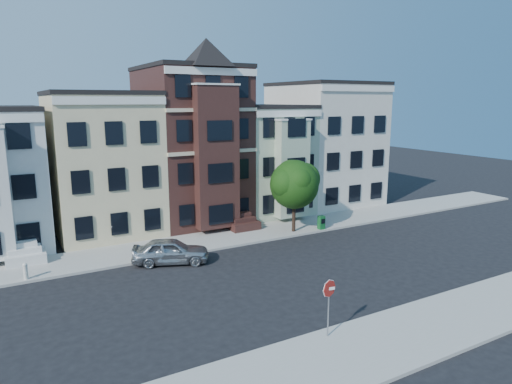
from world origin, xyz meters
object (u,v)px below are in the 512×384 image
street_tree (294,188)px  stop_sign (328,304)px  newspaper_box (321,222)px  fire_hydrant (26,273)px  parked_car (171,251)px

street_tree → stop_sign: 15.43m
newspaper_box → street_tree: bearing=167.8°
street_tree → newspaper_box: street_tree is taller
street_tree → fire_hydrant: (-17.82, -0.54, -2.91)m
street_tree → newspaper_box: bearing=-14.1°
newspaper_box → fire_hydrant: 19.96m
parked_car → stop_sign: 12.08m
newspaper_box → fire_hydrant: (-19.96, 0.00, -0.14)m
stop_sign → newspaper_box: bearing=63.9°
street_tree → fire_hydrant: street_tree is taller
newspaper_box → fire_hydrant: bearing=-178.1°
fire_hydrant → stop_sign: stop_sign is taller
street_tree → parked_car: bearing=-170.7°
street_tree → stop_sign: size_ratio=2.36×
parked_car → stop_sign: (2.62, -11.77, 0.77)m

